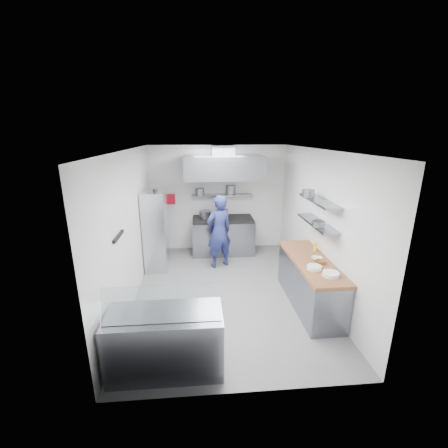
{
  "coord_description": "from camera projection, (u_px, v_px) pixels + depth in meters",
  "views": [
    {
      "loc": [
        -0.52,
        -5.41,
        3.08
      ],
      "look_at": [
        0.0,
        0.6,
        1.25
      ],
      "focal_mm": 24.0,
      "sensor_mm": 36.0,
      "label": 1
    }
  ],
  "objects": [
    {
      "name": "gas_range",
      "position": [
        223.0,
        236.0,
        7.98
      ],
      "size": [
        1.6,
        0.8,
        0.9
      ],
      "primitive_type": "cube",
      "color": "gray",
      "rests_on": "floor"
    },
    {
      "name": "shelf_pot_b",
      "position": [
        231.0,
        189.0,
        8.0
      ],
      "size": [
        0.27,
        0.27,
        0.22
      ],
      "primitive_type": "cylinder",
      "color": "slate",
      "rests_on": "over_range_shelf"
    },
    {
      "name": "stock_pot_left",
      "position": [
        205.0,
        214.0,
        7.79
      ],
      "size": [
        0.3,
        0.3,
        0.2
      ],
      "primitive_type": "cylinder",
      "color": "slate",
      "rests_on": "cooktop"
    },
    {
      "name": "shelf_pot_c",
      "position": [
        318.0,
        224.0,
        5.22
      ],
      "size": [
        0.22,
        0.22,
        0.1
      ],
      "primitive_type": "cylinder",
      "color": "slate",
      "rests_on": "wall_shelf_lower"
    },
    {
      "name": "stock_pot_mid",
      "position": [
        222.0,
        214.0,
        7.78
      ],
      "size": [
        0.33,
        0.33,
        0.24
      ],
      "primitive_type": "cylinder",
      "color": "slate",
      "rests_on": "cooktop"
    },
    {
      "name": "shelf_pot_d",
      "position": [
        308.0,
        193.0,
        5.57
      ],
      "size": [
        0.23,
        0.23,
        0.14
      ],
      "primitive_type": "cylinder",
      "color": "slate",
      "rests_on": "wall_shelf_upper"
    },
    {
      "name": "hood_duct",
      "position": [
        223.0,
        150.0,
        7.38
      ],
      "size": [
        0.55,
        0.55,
        0.24
      ],
      "primitive_type": "cube",
      "color": "slate",
      "rests_on": "extractor_hood"
    },
    {
      "name": "squeeze_bottle",
      "position": [
        315.0,
        247.0,
        5.76
      ],
      "size": [
        0.06,
        0.06,
        0.18
      ],
      "primitive_type": "cylinder",
      "color": "yellow",
      "rests_on": "prep_counter_top"
    },
    {
      "name": "plate_stack_b",
      "position": [
        314.0,
        267.0,
        5.0
      ],
      "size": [
        0.24,
        0.24,
        0.06
      ],
      "primitive_type": "cylinder",
      "color": "white",
      "rests_on": "prep_counter_top"
    },
    {
      "name": "mixing_bowl",
      "position": [
        317.0,
        259.0,
        5.37
      ],
      "size": [
        0.24,
        0.24,
        0.05
      ],
      "primitive_type": "imported",
      "rotation": [
        0.0,
        0.0,
        -0.3
      ],
      "color": "white",
      "rests_on": "prep_counter_top"
    },
    {
      "name": "prep_counter_base",
      "position": [
        309.0,
        284.0,
        5.52
      ],
      "size": [
        0.62,
        2.0,
        0.84
      ],
      "primitive_type": "cube",
      "color": "gray",
      "rests_on": "floor"
    },
    {
      "name": "wall_shelf_lower",
      "position": [
        317.0,
        223.0,
        5.51
      ],
      "size": [
        0.3,
        1.3,
        0.04
      ],
      "primitive_type": "cube",
      "color": "gray",
      "rests_on": "wall_right"
    },
    {
      "name": "display_glass",
      "position": [
        162.0,
        304.0,
        3.68
      ],
      "size": [
        1.47,
        0.19,
        0.42
      ],
      "primitive_type": "cube",
      "rotation": [
        -0.38,
        0.0,
        0.0
      ],
      "color": "silver",
      "rests_on": "display_case"
    },
    {
      "name": "shelf_pot_a",
      "position": [
        200.0,
        192.0,
        7.74
      ],
      "size": [
        0.23,
        0.23,
        0.18
      ],
      "primitive_type": "cylinder",
      "color": "slate",
      "rests_on": "over_range_shelf"
    },
    {
      "name": "cooktop",
      "position": [
        223.0,
        219.0,
        7.84
      ],
      "size": [
        1.57,
        0.78,
        0.06
      ],
      "primitive_type": "cube",
      "color": "black",
      "rests_on": "gas_range"
    },
    {
      "name": "display_case",
      "position": [
        166.0,
        341.0,
        3.98
      ],
      "size": [
        1.5,
        0.7,
        0.85
      ],
      "primitive_type": "cube",
      "color": "gray",
      "rests_on": "floor"
    },
    {
      "name": "plate_stack_a",
      "position": [
        331.0,
        274.0,
        4.77
      ],
      "size": [
        0.27,
        0.27,
        0.06
      ],
      "primitive_type": "cylinder",
      "color": "white",
      "rests_on": "prep_counter_top"
    },
    {
      "name": "wall_shelf_upper",
      "position": [
        319.0,
        201.0,
        5.39
      ],
      "size": [
        0.3,
        1.3,
        0.04
      ],
      "primitive_type": "cube",
      "color": "gray",
      "rests_on": "wall_right"
    },
    {
      "name": "knife_strip",
      "position": [
        118.0,
        236.0,
        4.64
      ],
      "size": [
        0.04,
        0.55,
        0.05
      ],
      "primitive_type": "cube",
      "color": "black",
      "rests_on": "wall_left"
    },
    {
      "name": "rack_bin_b",
      "position": [
        156.0,
        213.0,
        6.98
      ],
      "size": [
        0.14,
        0.19,
        0.17
      ],
      "primitive_type": "cube",
      "color": "yellow",
      "rests_on": "wire_rack"
    },
    {
      "name": "wall_front",
      "position": [
        248.0,
        292.0,
        3.31
      ],
      "size": [
        3.6,
        2.8,
        0.02
      ],
      "primitive_type": "cube",
      "rotation": [
        -1.57,
        0.0,
        0.0
      ],
      "color": "white",
      "rests_on": "floor"
    },
    {
      "name": "wall_back",
      "position": [
        218.0,
        198.0,
        8.07
      ],
      "size": [
        3.6,
        2.8,
        0.02
      ],
      "primitive_type": "cube",
      "rotation": [
        1.57,
        0.0,
        0.0
      ],
      "color": "white",
      "rests_on": "floor"
    },
    {
      "name": "ceiling",
      "position": [
        227.0,
        150.0,
        5.28
      ],
      "size": [
        5.0,
        5.0,
        0.0
      ],
      "primitive_type": "plane",
      "rotation": [
        3.14,
        0.0,
        0.0
      ],
      "color": "silver",
      "rests_on": "wall_back"
    },
    {
      "name": "prep_counter_top",
      "position": [
        311.0,
        261.0,
        5.39
      ],
      "size": [
        0.65,
        2.04,
        0.06
      ],
      "primitive_type": "cube",
      "color": "brown",
      "rests_on": "prep_counter_base"
    },
    {
      "name": "extractor_hood",
      "position": [
        223.0,
        167.0,
        7.27
      ],
      "size": [
        1.9,
        1.15,
        0.55
      ],
      "primitive_type": "cube",
      "color": "gray",
      "rests_on": "wall_back"
    },
    {
      "name": "over_range_shelf",
      "position": [
        222.0,
        195.0,
        7.89
      ],
      "size": [
        1.6,
        0.3,
        0.04
      ],
      "primitive_type": "cube",
      "color": "gray",
      "rests_on": "wall_back"
    },
    {
      "name": "chef",
      "position": [
        219.0,
        232.0,
        7.02
      ],
      "size": [
        0.75,
        0.65,
        1.74
      ],
      "primitive_type": "imported",
      "rotation": [
        0.0,
        0.0,
        3.58
      ],
      "color": "navy",
      "rests_on": "floor"
    },
    {
      "name": "floor",
      "position": [
        227.0,
        291.0,
        6.1
      ],
      "size": [
        5.0,
        5.0,
        0.0
      ],
      "primitive_type": "plane",
      "color": "slate",
      "rests_on": "ground"
    },
    {
      "name": "rack_bin_a",
      "position": [
        154.0,
        240.0,
        6.7
      ],
      "size": [
        0.16,
        0.21,
        0.18
      ],
      "primitive_type": "cube",
      "color": "white",
      "rests_on": "wire_rack"
    },
    {
      "name": "red_firebox",
      "position": [
        171.0,
        199.0,
        7.91
      ],
      "size": [
        0.22,
        0.1,
        0.26
      ],
      "primitive_type": "cube",
      "color": "#B70E20",
      "rests_on": "wall_back"
    },
    {
      "name": "wire_rack",
      "position": [
        156.0,
        230.0,
        6.99
      ],
      "size": [
        0.5,
        0.9,
        1.85
      ],
      "primitive_type": "cube",
      "color": "silver",
      "rests_on": "floor"
    },
    {
      "name": "rack_jar",
      "position": [
        155.0,
        193.0,
        6.65
      ],
      "size": [
        0.11,
        0.11,
        0.18
      ],
      "primitive_type": "cylinder",
      "color": "black",
      "rests_on": "wire_rack"
    },
    {
      "name": "wall_right",
      "position": [
        318.0,
        223.0,
        5.84
      ],
      "size": [
        2.8,
        5.0,
        0.02
      ],
      "primitive_type": "cube",
      "rotation": [
        1.57,
        0.0,
        -1.57
      ],
      "color": "white",
      "rests_on": "floor"
    },
    {
      "name": "wall_left",
      "position": [
        130.0,
        228.0,
        5.54
      ],
      "size": [
        2.8,
        5.0,
        0.02
      ],
      "primitive_type": "cube",
      "rotation": [
        1.57,
        0.0,
        1.57
      ],
      "color": "white",
      "rests_on": "floor"
    },
    {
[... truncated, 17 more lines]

